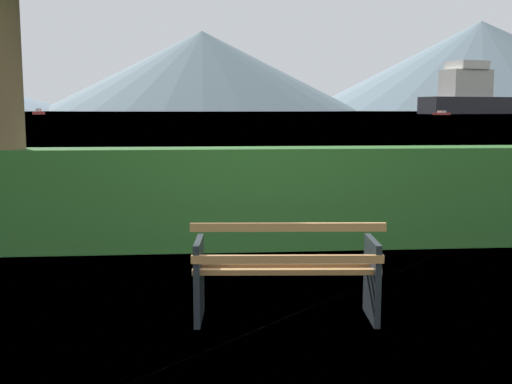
{
  "coord_description": "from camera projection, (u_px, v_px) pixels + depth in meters",
  "views": [
    {
      "loc": [
        -0.68,
        -5.04,
        1.74
      ],
      "look_at": [
        0.0,
        2.89,
        0.69
      ],
      "focal_mm": 44.09,
      "sensor_mm": 36.0,
      "label": 1
    }
  ],
  "objects": [
    {
      "name": "ground_plane",
      "position": [
        285.0,
        318.0,
        5.27
      ],
      "size": [
        1400.0,
        1400.0,
        0.0
      ],
      "primitive_type": "plane",
      "color": "#567A38"
    },
    {
      "name": "water_surface",
      "position": [
        203.0,
        112.0,
        308.46
      ],
      "size": [
        620.0,
        620.0,
        0.0
      ],
      "primitive_type": "plane",
      "color": "#7A99A8",
      "rests_on": "ground_plane"
    },
    {
      "name": "park_bench",
      "position": [
        286.0,
        271.0,
        5.15
      ],
      "size": [
        1.55,
        0.68,
        0.87
      ],
      "color": "#A0703F",
      "rests_on": "ground_plane"
    },
    {
      "name": "hedge_row",
      "position": [
        257.0,
        198.0,
        7.9
      ],
      "size": [
        10.1,
        0.62,
        1.26
      ],
      "primitive_type": "cube",
      "color": "#285B23",
      "rests_on": "ground_plane"
    },
    {
      "name": "fishing_boat_near",
      "position": [
        442.0,
        113.0,
        185.0
      ],
      "size": [
        7.19,
        7.33,
        1.26
      ],
      "color": "#B2332D",
      "rests_on": "water_surface"
    },
    {
      "name": "sailboat_mid",
      "position": [
        39.0,
        112.0,
        196.62
      ],
      "size": [
        4.3,
        3.85,
        1.88
      ],
      "color": "#B2332D",
      "rests_on": "water_surface"
    },
    {
      "name": "distant_hills",
      "position": [
        231.0,
        71.0,
        567.32
      ],
      "size": [
        923.31,
        410.49,
        86.05
      ],
      "color": "slate",
      "rests_on": "ground_plane"
    }
  ]
}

